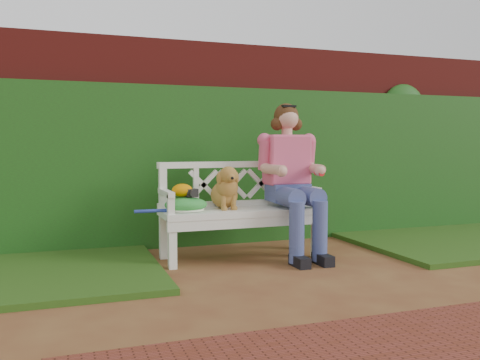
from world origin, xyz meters
name	(u,v)px	position (x,y,z in m)	size (l,w,h in m)	color
ground	(310,279)	(0.00, 0.00, 0.00)	(60.00, 60.00, 0.00)	#5D2E1A
brick_wall	(235,143)	(0.00, 1.90, 1.10)	(10.00, 0.30, 2.20)	maroon
ivy_hedge	(241,166)	(0.00, 1.68, 0.85)	(10.00, 0.18, 1.70)	#1B5E14
grass_right	(463,238)	(2.40, 0.90, 0.03)	(2.60, 2.00, 0.05)	#244B16
brick_paving	(454,353)	(0.00, -1.60, 0.01)	(4.00, 1.20, 0.03)	maroon
garden_bench	(240,233)	(-0.29, 0.90, 0.24)	(1.58, 0.60, 0.48)	white
seated_woman	(289,179)	(0.21, 0.88, 0.75)	(0.64, 0.85, 1.51)	#CE4D6D
dog	(225,187)	(-0.43, 0.92, 0.69)	(0.27, 0.37, 0.41)	#B38147
tennis_racket	(182,210)	(-0.86, 0.87, 0.50)	(0.66, 0.28, 0.03)	white
green_bag	(186,204)	(-0.83, 0.85, 0.55)	(0.39, 0.30, 0.13)	#246D16
camera_item	(191,193)	(-0.78, 0.85, 0.65)	(0.11, 0.08, 0.07)	black
baseball_glove	(182,190)	(-0.86, 0.87, 0.67)	(0.19, 0.14, 0.12)	#C97A01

